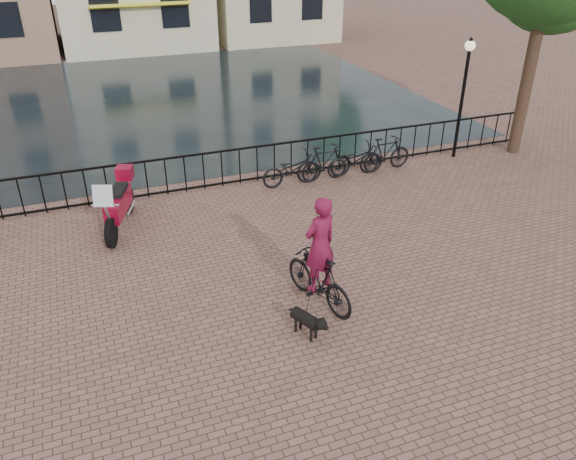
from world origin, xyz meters
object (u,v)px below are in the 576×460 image
object	(u,v)px
lamp_post	(465,79)
motorcycle	(117,198)
dog	(306,322)
cyclist	(320,259)

from	to	relation	value
lamp_post	motorcycle	size ratio (longest dim) A/B	1.55
dog	lamp_post	bearing A→B (deg)	15.10
cyclist	dog	size ratio (longest dim) A/B	3.04
cyclist	motorcycle	bearing A→B (deg)	-70.83
dog	cyclist	bearing A→B (deg)	28.64
cyclist	dog	bearing A→B (deg)	36.71
lamp_post	dog	xyz separation A→B (m)	(-7.49, -6.22, -2.10)
dog	motorcycle	xyz separation A→B (m)	(-2.56, 5.13, 0.51)
lamp_post	cyclist	bearing A→B (deg)	-141.73
cyclist	dog	distance (m)	1.19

